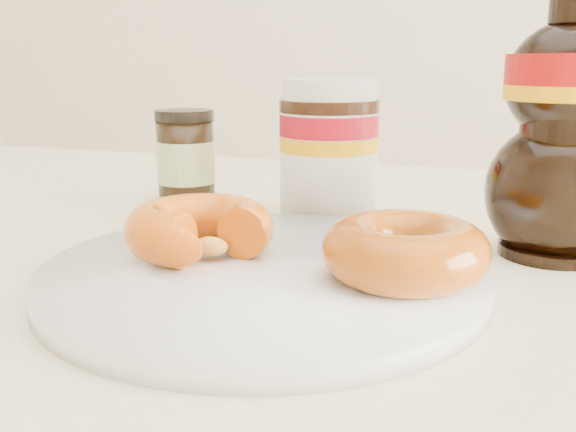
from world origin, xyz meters
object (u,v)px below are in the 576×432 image
(dining_table, at_px, (273,352))
(syrup_bottle, at_px, (563,122))
(donut_whole, at_px, (405,250))
(dark_jar, at_px, (186,158))
(nutella_jar, at_px, (329,145))
(plate, at_px, (264,274))
(donut_bitten, at_px, (200,228))

(dining_table, bearing_deg, syrup_bottle, 15.97)
(donut_whole, bearing_deg, dining_table, 147.00)
(dining_table, xyz_separation_m, dark_jar, (-0.14, 0.14, 0.13))
(nutella_jar, distance_m, dark_jar, 0.16)
(plate, distance_m, donut_whole, 0.09)
(plate, xyz_separation_m, syrup_bottle, (0.18, 0.13, 0.09))
(nutella_jar, bearing_deg, dark_jar, 173.08)
(nutella_jar, bearing_deg, syrup_bottle, -18.04)
(donut_bitten, bearing_deg, dining_table, 68.46)
(plate, bearing_deg, dark_jar, 127.79)
(dining_table, height_order, syrup_bottle, syrup_bottle)
(dining_table, height_order, donut_bitten, donut_bitten)
(syrup_bottle, distance_m, dark_jar, 0.36)
(donut_whole, relative_size, dark_jar, 1.05)
(donut_bitten, xyz_separation_m, dark_jar, (-0.11, 0.20, 0.01))
(syrup_bottle, xyz_separation_m, dark_jar, (-0.34, 0.08, -0.05))
(plate, relative_size, donut_whole, 2.87)
(syrup_bottle, bearing_deg, dining_table, -164.03)
(plate, xyz_separation_m, dark_jar, (-0.16, 0.21, 0.04))
(plate, distance_m, donut_bitten, 0.06)
(donut_bitten, relative_size, nutella_jar, 0.80)
(donut_bitten, relative_size, syrup_bottle, 0.51)
(dark_jar, bearing_deg, syrup_bottle, -13.16)
(donut_bitten, distance_m, donut_whole, 0.14)
(donut_bitten, bearing_deg, dark_jar, 122.94)
(donut_whole, distance_m, nutella_jar, 0.22)
(plate, bearing_deg, syrup_bottle, 35.76)
(nutella_jar, relative_size, syrup_bottle, 0.63)
(donut_whole, bearing_deg, donut_bitten, 176.53)
(dining_table, bearing_deg, plate, -74.49)
(donut_bitten, relative_size, dark_jar, 1.06)
(nutella_jar, bearing_deg, donut_whole, -62.65)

